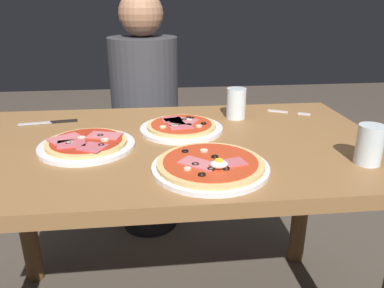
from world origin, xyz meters
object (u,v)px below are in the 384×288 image
Objects in this scene: knife at (52,122)px; pizza_across_left at (87,144)px; water_glass_far at (369,147)px; fork at (285,112)px; dining_table at (172,175)px; water_glass_near at (236,105)px; pizza_foreground at (211,165)px; diner_person at (146,125)px; pizza_across_right at (181,127)px.

pizza_across_left is at bearing -58.49° from knife.
fork is (-0.05, 0.48, -0.04)m from water_glass_far.
water_glass_far is (0.50, -0.22, 0.16)m from dining_table.
fork is at bearing 12.73° from water_glass_near.
water_glass_near is at bearing -0.97° from knife.
pizza_across_left is 0.55m from water_glass_near.
dining_table is at bearing 156.43° from water_glass_far.
knife is at bearing 138.00° from pizza_foreground.
dining_table is at bearing -150.09° from fork.
pizza_across_left is 0.75m from fork.
pizza_across_left is 0.23× the size of diner_person.
knife is at bearing -177.65° from fork.
dining_table is at bearing -139.19° from water_glass_near.
water_glass_far is (0.42, -0.00, 0.03)m from pizza_foreground.
water_glass_near is 0.50m from water_glass_far.
pizza_across_left is 1.02× the size of pizza_across_right.
pizza_foreground is at bearing -110.33° from water_glass_near.
dining_table is 0.36m from water_glass_near.
water_glass_near is 0.64m from diner_person.
pizza_across_left is at bearing -173.37° from dining_table.
diner_person is (0.16, 0.74, -0.19)m from pizza_across_left.
water_glass_far is 0.48m from fork.
water_glass_far reaches higher than knife.
diner_person is at bearing 123.99° from water_glass_near.
knife is (-0.15, 0.25, -0.01)m from pizza_across_left.
water_glass_near is (0.21, 0.12, 0.03)m from pizza_across_right.
pizza_foreground is at bearing -67.85° from dining_table.
pizza_across_left is 0.77m from water_glass_far.
water_glass_near is 0.56× the size of knife.
water_glass_near is 0.65m from knife.
diner_person is at bearing 140.15° from fork.
pizza_foreground reaches higher than knife.
pizza_foreground reaches higher than pizza_across_right.
pizza_across_right is 0.56m from water_glass_far.
water_glass_near is 0.74× the size of fork.
pizza_foreground is at bearing -81.17° from pizza_across_right.
diner_person is at bearing 77.77° from pizza_across_left.
pizza_across_left is at bearing 150.70° from pizza_foreground.
pizza_foreground is at bearing -29.30° from pizza_across_left.
water_glass_near reaches higher than pizza_across_right.
pizza_across_left is at bearing 77.77° from diner_person.
pizza_across_right reaches higher than fork.
pizza_foreground is at bearing -42.00° from knife.
knife is at bearing 179.03° from water_glass_near.
pizza_across_right is at bearing 101.62° from diner_person.
pizza_foreground is 2.75× the size of water_glass_near.
pizza_across_left is 1.41× the size of knife.
pizza_foreground is 2.04× the size of fork.
water_glass_near is 0.21m from fork.
water_glass_near is (0.25, 0.21, 0.16)m from dining_table.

